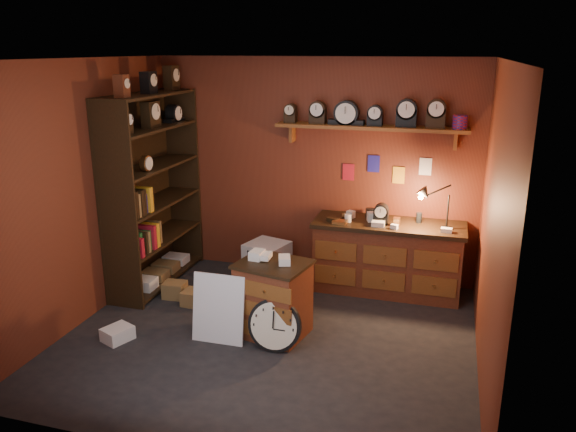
% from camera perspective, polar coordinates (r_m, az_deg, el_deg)
% --- Properties ---
extents(floor, '(4.00, 4.00, 0.00)m').
position_cam_1_polar(floor, '(5.78, -1.95, -12.19)').
color(floor, black).
rests_on(floor, ground).
extents(room_shell, '(4.02, 3.62, 2.71)m').
position_cam_1_polar(room_shell, '(5.26, -1.30, 4.94)').
color(room_shell, maroon).
rests_on(room_shell, ground).
extents(shelving_unit, '(0.47, 1.60, 2.58)m').
position_cam_1_polar(shelving_unit, '(6.88, -13.79, 3.30)').
color(shelving_unit, black).
rests_on(shelving_unit, ground).
extents(workbench, '(1.74, 0.66, 1.36)m').
position_cam_1_polar(workbench, '(6.72, 10.08, -3.76)').
color(workbench, brown).
rests_on(workbench, ground).
extents(low_cabinet, '(0.78, 0.70, 0.86)m').
position_cam_1_polar(low_cabinet, '(5.66, -1.52, -8.11)').
color(low_cabinet, brown).
rests_on(low_cabinet, ground).
extents(big_round_clock, '(0.52, 0.17, 0.52)m').
position_cam_1_polar(big_round_clock, '(5.45, -1.38, -11.04)').
color(big_round_clock, black).
rests_on(big_round_clock, ground).
extents(white_panel, '(0.53, 0.15, 0.70)m').
position_cam_1_polar(white_panel, '(5.77, -6.97, -12.40)').
color(white_panel, silver).
rests_on(white_panel, ground).
extents(mini_fridge, '(0.57, 0.59, 0.48)m').
position_cam_1_polar(mini_fridge, '(7.02, -2.15, -4.64)').
color(mini_fridge, silver).
rests_on(mini_fridge, ground).
extents(floor_box_a, '(0.28, 0.24, 0.17)m').
position_cam_1_polar(floor_box_a, '(6.49, -9.41, -8.20)').
color(floor_box_a, olive).
rests_on(floor_box_a, ground).
extents(floor_box_b, '(0.31, 0.34, 0.14)m').
position_cam_1_polar(floor_box_b, '(5.94, -16.93, -11.37)').
color(floor_box_b, white).
rests_on(floor_box_b, ground).
extents(floor_box_c, '(0.26, 0.23, 0.19)m').
position_cam_1_polar(floor_box_c, '(6.71, -11.42, -7.36)').
color(floor_box_c, olive).
rests_on(floor_box_c, ground).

